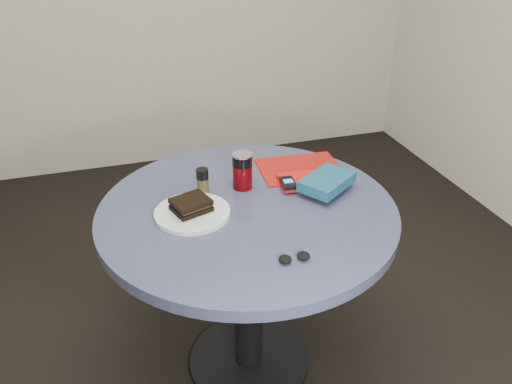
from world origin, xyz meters
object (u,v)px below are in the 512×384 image
object	(u,v)px
plate	(192,213)
headphones	(294,258)
magazine	(300,169)
red_book	(306,181)
sandwich	(191,205)
mp3_player	(288,183)
soda_can	(242,171)
table	(248,246)
pepper_grinder	(203,182)
novel	(327,182)

from	to	relation	value
plate	headphones	xyz separation A→B (m)	(0.23, -0.32, 0.00)
magazine	red_book	world-z (taller)	red_book
sandwich	mp3_player	bearing A→B (deg)	9.51
sandwich	magazine	bearing A→B (deg)	23.31
soda_can	sandwich	bearing A→B (deg)	-149.20
soda_can	red_book	bearing A→B (deg)	-10.43
table	soda_can	world-z (taller)	soda_can
table	red_book	distance (m)	0.31
soda_can	mp3_player	distance (m)	0.17
pepper_grinder	magazine	size ratio (longest dim) A/B	0.32
red_book	headphones	world-z (taller)	same
plate	mp3_player	distance (m)	0.36
soda_can	red_book	xyz separation A→B (m)	(0.22, -0.04, -0.05)
mp3_player	soda_can	bearing A→B (deg)	156.71
sandwich	magazine	distance (m)	0.50
red_book	headphones	size ratio (longest dim) A/B	2.02
sandwich	mp3_player	size ratio (longest dim) A/B	1.63
plate	red_book	distance (m)	0.44
plate	red_book	size ratio (longest dim) A/B	1.30
plate	sandwich	bearing A→B (deg)	103.88
table	sandwich	world-z (taller)	sandwich
plate	sandwich	distance (m)	0.03
table	red_book	bearing A→B (deg)	19.79
mp3_player	headphones	xyz separation A→B (m)	(-0.12, -0.39, -0.02)
mp3_player	plate	bearing A→B (deg)	-169.48
soda_can	pepper_grinder	xyz separation A→B (m)	(-0.14, -0.01, -0.02)
table	sandwich	size ratio (longest dim) A/B	7.16
plate	sandwich	world-z (taller)	sandwich
table	plate	distance (m)	0.25
table	sandwich	distance (m)	0.27
novel	mp3_player	size ratio (longest dim) A/B	2.24
table	mp3_player	size ratio (longest dim) A/B	11.64
table	soda_can	xyz separation A→B (m)	(0.02, 0.13, 0.23)
novel	mp3_player	bearing A→B (deg)	123.29
mp3_player	red_book	bearing A→B (deg)	16.46
magazine	headphones	size ratio (longest dim) A/B	3.30
mp3_player	headphones	size ratio (longest dim) A/B	0.92
magazine	plate	bearing A→B (deg)	-152.45
plate	magazine	xyz separation A→B (m)	(0.45, 0.20, -0.01)
novel	soda_can	bearing A→B (deg)	122.79
mp3_player	table	bearing A→B (deg)	-158.75
sandwich	soda_can	distance (m)	0.24
table	magazine	distance (m)	0.37
red_book	novel	world-z (taller)	novel
pepper_grinder	red_book	size ratio (longest dim) A/B	0.52
plate	soda_can	bearing A→B (deg)	32.24
soda_can	novel	world-z (taller)	soda_can
table	pepper_grinder	size ratio (longest dim) A/B	10.28
red_book	novel	xyz separation A→B (m)	(0.05, -0.07, 0.03)
magazine	novel	distance (m)	0.19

